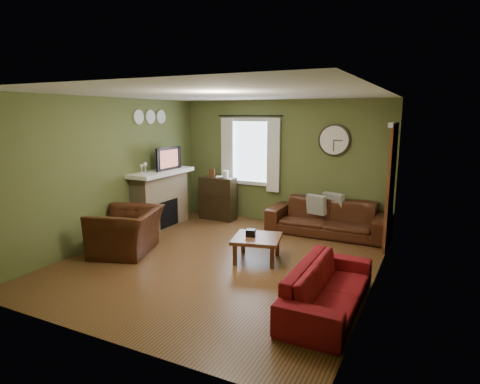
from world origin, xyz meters
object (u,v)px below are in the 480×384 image
at_px(coffee_table, 257,248).
at_px(sofa_red, 328,287).
at_px(armchair, 127,231).
at_px(sofa_brown, 328,218).
at_px(bookshelf, 218,198).

bearing_deg(coffee_table, sofa_red, -38.17).
bearing_deg(coffee_table, armchair, -163.27).
bearing_deg(armchair, sofa_red, 63.26).
distance_m(sofa_red, armchair, 3.57).
relative_size(sofa_brown, coffee_table, 3.14).
height_order(sofa_red, armchair, armchair).
relative_size(sofa_red, armchair, 1.65).
distance_m(sofa_red, coffee_table, 1.82).
bearing_deg(sofa_red, sofa_brown, 14.42).
height_order(bookshelf, sofa_red, bookshelf).
distance_m(bookshelf, coffee_table, 2.70).
xyz_separation_m(sofa_red, armchair, (-3.54, 0.49, 0.10)).
xyz_separation_m(bookshelf, sofa_brown, (2.47, -0.07, -0.14)).
bearing_deg(sofa_brown, coffee_table, -108.85).
xyz_separation_m(bookshelf, sofa_red, (3.25, -3.09, -0.20)).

